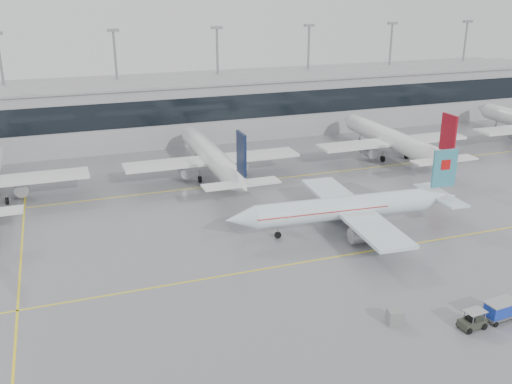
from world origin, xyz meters
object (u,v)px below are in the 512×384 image
object	(u,v)px
gse_unit	(395,317)
baggage_cart	(501,309)
air_canada_jet	(351,208)
baggage_tug	(472,322)

from	to	relation	value
gse_unit	baggage_cart	bearing A→B (deg)	-2.98
air_canada_jet	gse_unit	distance (m)	22.77
baggage_tug	baggage_cart	bearing A→B (deg)	-0.00
air_canada_jet	gse_unit	size ratio (longest dim) A/B	22.95
baggage_tug	baggage_cart	size ratio (longest dim) A/B	1.13
air_canada_jet	baggage_cart	bearing A→B (deg)	101.60
baggage_cart	gse_unit	bearing A→B (deg)	159.14
air_canada_jet	baggage_tug	distance (m)	24.94
air_canada_jet	gse_unit	bearing A→B (deg)	76.47
baggage_tug	baggage_cart	distance (m)	3.64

